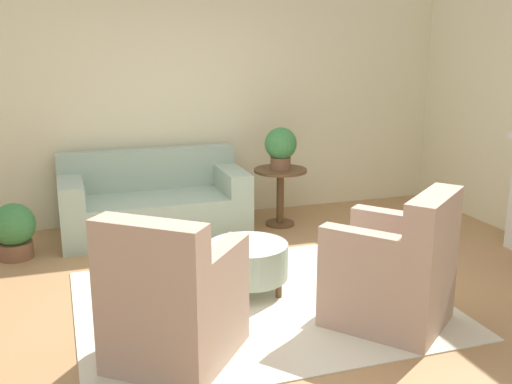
{
  "coord_description": "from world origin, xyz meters",
  "views": [
    {
      "loc": [
        -1.39,
        -4.05,
        2.0
      ],
      "look_at": [
        0.15,
        0.55,
        0.75
      ],
      "focal_mm": 42.0,
      "sensor_mm": 36.0,
      "label": 1
    }
  ],
  "objects_px": {
    "couch": "(154,204)",
    "armchair_left": "(172,304)",
    "armchair_right": "(395,273)",
    "potted_plant_floor": "(14,230)",
    "side_table": "(280,186)",
    "ottoman_table": "(248,261)",
    "potted_plant_on_side_table": "(281,146)"
  },
  "relations": [
    {
      "from": "side_table",
      "to": "armchair_right",
      "type": "bearing_deg",
      "value": -91.56
    },
    {
      "from": "ottoman_table",
      "to": "side_table",
      "type": "distance_m",
      "value": 1.84
    },
    {
      "from": "couch",
      "to": "potted_plant_floor",
      "type": "distance_m",
      "value": 1.41
    },
    {
      "from": "couch",
      "to": "ottoman_table",
      "type": "xyz_separation_m",
      "value": [
        0.46,
        -1.79,
        -0.04
      ]
    },
    {
      "from": "armchair_left",
      "to": "potted_plant_floor",
      "type": "distance_m",
      "value": 2.53
    },
    {
      "from": "couch",
      "to": "ottoman_table",
      "type": "height_order",
      "value": "couch"
    },
    {
      "from": "armchair_left",
      "to": "potted_plant_on_side_table",
      "type": "bearing_deg",
      "value": 56.12
    },
    {
      "from": "couch",
      "to": "potted_plant_floor",
      "type": "relative_size",
      "value": 3.59
    },
    {
      "from": "ottoman_table",
      "to": "potted_plant_on_side_table",
      "type": "xyz_separation_m",
      "value": [
        0.89,
        1.61,
        0.61
      ]
    },
    {
      "from": "armchair_right",
      "to": "potted_plant_floor",
      "type": "xyz_separation_m",
      "value": [
        -2.64,
        2.29,
        -0.11
      ]
    },
    {
      "from": "couch",
      "to": "potted_plant_on_side_table",
      "type": "height_order",
      "value": "potted_plant_on_side_table"
    },
    {
      "from": "side_table",
      "to": "potted_plant_on_side_table",
      "type": "bearing_deg",
      "value": -90.0
    },
    {
      "from": "armchair_left",
      "to": "ottoman_table",
      "type": "relative_size",
      "value": 1.61
    },
    {
      "from": "armchair_right",
      "to": "potted_plant_floor",
      "type": "height_order",
      "value": "armchair_right"
    },
    {
      "from": "armchair_left",
      "to": "ottoman_table",
      "type": "bearing_deg",
      "value": 48.28
    },
    {
      "from": "potted_plant_floor",
      "to": "couch",
      "type": "bearing_deg",
      "value": 14.8
    },
    {
      "from": "armchair_left",
      "to": "potted_plant_on_side_table",
      "type": "relative_size",
      "value": 2.31
    },
    {
      "from": "couch",
      "to": "armchair_left",
      "type": "height_order",
      "value": "armchair_left"
    },
    {
      "from": "armchair_left",
      "to": "side_table",
      "type": "xyz_separation_m",
      "value": [
        1.66,
        2.48,
        0.05
      ]
    },
    {
      "from": "armchair_right",
      "to": "potted_plant_on_side_table",
      "type": "distance_m",
      "value": 2.52
    },
    {
      "from": "couch",
      "to": "side_table",
      "type": "bearing_deg",
      "value": -7.5
    },
    {
      "from": "ottoman_table",
      "to": "armchair_left",
      "type": "bearing_deg",
      "value": -131.72
    },
    {
      "from": "side_table",
      "to": "couch",
      "type": "bearing_deg",
      "value": 172.5
    },
    {
      "from": "armchair_left",
      "to": "armchair_right",
      "type": "xyz_separation_m",
      "value": [
        1.59,
        -0.0,
        0.0
      ]
    },
    {
      "from": "armchair_right",
      "to": "potted_plant_floor",
      "type": "bearing_deg",
      "value": 139.04
    },
    {
      "from": "armchair_left",
      "to": "potted_plant_on_side_table",
      "type": "xyz_separation_m",
      "value": [
        1.66,
        2.48,
        0.49
      ]
    },
    {
      "from": "potted_plant_on_side_table",
      "to": "armchair_left",
      "type": "bearing_deg",
      "value": -123.88
    },
    {
      "from": "armchair_left",
      "to": "side_table",
      "type": "distance_m",
      "value": 2.98
    },
    {
      "from": "ottoman_table",
      "to": "potted_plant_floor",
      "type": "xyz_separation_m",
      "value": [
        -1.82,
        1.43,
        0.01
      ]
    },
    {
      "from": "ottoman_table",
      "to": "side_table",
      "type": "relative_size",
      "value": 1.03
    },
    {
      "from": "armchair_left",
      "to": "potted_plant_on_side_table",
      "type": "height_order",
      "value": "potted_plant_on_side_table"
    },
    {
      "from": "couch",
      "to": "armchair_left",
      "type": "distance_m",
      "value": 2.67
    }
  ]
}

